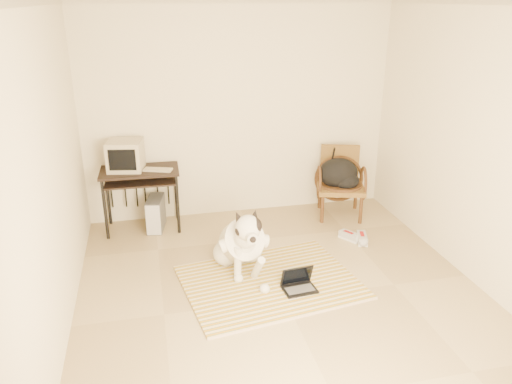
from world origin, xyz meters
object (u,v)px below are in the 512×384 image
object	(u,v)px
dog	(242,243)
pc_tower	(156,213)
laptop	(298,284)
crt_monitor	(125,155)
computer_desk	(140,179)
rattan_chair	(340,182)
backpack	(340,174)

from	to	relation	value
dog	pc_tower	distance (m)	1.55
laptop	crt_monitor	xyz separation A→B (m)	(-1.64, 1.88, 0.90)
laptop	computer_desk	world-z (taller)	computer_desk
pc_tower	rattan_chair	world-z (taller)	rattan_chair
computer_desk	rattan_chair	bearing A→B (deg)	-2.32
dog	pc_tower	world-z (taller)	dog
laptop	rattan_chair	bearing A→B (deg)	57.15
dog	crt_monitor	world-z (taller)	crt_monitor
laptop	crt_monitor	world-z (taller)	crt_monitor
dog	laptop	distance (m)	0.74
backpack	pc_tower	bearing A→B (deg)	176.41
dog	backpack	distance (m)	1.93
laptop	pc_tower	size ratio (longest dim) A/B	0.75
laptop	pc_tower	distance (m)	2.24
computer_desk	rattan_chair	xyz separation A→B (m)	(2.60, -0.11, -0.22)
dog	computer_desk	world-z (taller)	dog
computer_desk	rattan_chair	distance (m)	2.61
rattan_chair	dog	bearing A→B (deg)	-142.71
dog	backpack	world-z (taller)	dog
dog	pc_tower	bearing A→B (deg)	123.65
computer_desk	crt_monitor	world-z (taller)	crt_monitor
rattan_chair	computer_desk	bearing A→B (deg)	177.68
computer_desk	pc_tower	world-z (taller)	computer_desk
dog	crt_monitor	distance (m)	1.91
dog	backpack	size ratio (longest dim) A/B	2.19
computer_desk	backpack	world-z (taller)	backpack
laptop	rattan_chair	distance (m)	2.08
crt_monitor	rattan_chair	world-z (taller)	crt_monitor
pc_tower	laptop	bearing A→B (deg)	-53.31
dog	laptop	world-z (taller)	dog
dog	rattan_chair	xyz separation A→B (m)	(1.59, 1.21, 0.13)
crt_monitor	backpack	size ratio (longest dim) A/B	0.90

